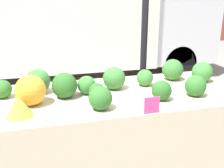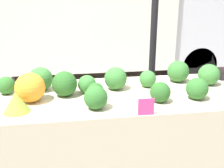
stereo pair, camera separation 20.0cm
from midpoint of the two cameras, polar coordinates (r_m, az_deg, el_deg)
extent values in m
cylinder|color=black|center=(2.83, 4.97, 9.23)|extent=(0.07, 0.07, 2.33)
cube|color=silver|center=(5.47, -11.78, 14.74)|extent=(3.33, 1.84, 2.00)
cube|color=silver|center=(6.11, 11.65, 12.43)|extent=(1.40, 1.70, 1.44)
cylinder|color=black|center=(5.51, 13.26, 4.51)|extent=(0.70, 0.22, 0.70)
cylinder|color=black|center=(6.81, 7.48, 7.39)|extent=(0.70, 0.22, 0.70)
cylinder|color=black|center=(4.91, -21.19, 2.13)|extent=(0.70, 0.22, 0.70)
cylinder|color=black|center=(6.34, -19.96, 5.66)|extent=(0.70, 0.22, 0.70)
cube|color=beige|center=(2.03, -2.82, -2.59)|extent=(2.03, 0.86, 0.03)
cube|color=beige|center=(1.78, 0.30, -15.21)|extent=(2.03, 0.01, 0.49)
cylinder|color=black|center=(2.86, 14.91, -6.65)|extent=(0.05, 0.05, 0.87)
sphere|color=orange|center=(1.90, -20.25, -1.37)|extent=(0.21, 0.21, 0.21)
cone|color=#93B238|center=(1.76, -22.74, -4.50)|extent=(0.17, 0.17, 0.14)
sphere|color=#387533|center=(2.40, 16.82, 2.49)|extent=(0.18, 0.18, 0.18)
sphere|color=#285B23|center=(1.90, 7.79, -1.45)|extent=(0.15, 0.15, 0.15)
sphere|color=#387533|center=(2.20, 4.61, 1.33)|extent=(0.14, 0.14, 0.14)
sphere|color=#2D6628|center=(2.03, 15.07, -0.42)|extent=(0.16, 0.16, 0.16)
sphere|color=#285B23|center=(1.91, -6.29, -1.66)|extent=(0.12, 0.12, 0.12)
sphere|color=#2D6628|center=(2.12, -25.30, -1.08)|extent=(0.14, 0.14, 0.14)
sphere|color=#2D6628|center=(1.73, -5.86, -3.14)|extent=(0.16, 0.16, 0.16)
sphere|color=#387533|center=(2.10, -2.26, 1.21)|extent=(0.18, 0.18, 0.18)
sphere|color=#336B2D|center=(2.39, 10.76, 3.04)|extent=(0.19, 0.19, 0.19)
sphere|color=#285B23|center=(1.97, -13.17, -0.36)|extent=(0.19, 0.19, 0.19)
sphere|color=#387533|center=(2.02, -8.36, -0.29)|extent=(0.14, 0.14, 0.14)
sphere|color=#387533|center=(2.13, -18.45, 0.53)|extent=(0.19, 0.19, 0.19)
cube|color=#E53D84|center=(1.67, 5.29, -4.71)|extent=(0.10, 0.01, 0.11)
camera|label=1|loc=(0.10, -92.86, -0.93)|focal=42.00mm
camera|label=2|loc=(0.10, 87.14, 0.93)|focal=42.00mm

